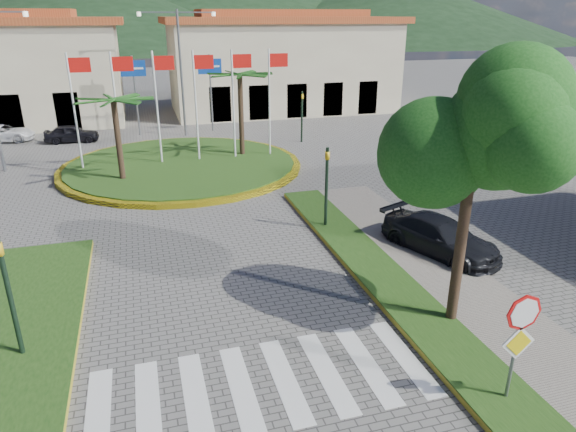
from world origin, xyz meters
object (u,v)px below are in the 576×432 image
object	(u,v)px
car_dark_a	(72,133)
white_van	(2,133)
car_dark_b	(259,106)
car_side_right	(440,237)
deciduous_tree	(476,131)
roundabout_island	(182,165)
stop_sign	(520,332)

from	to	relation	value
car_dark_a	white_van	bearing A→B (deg)	75.10
car_dark_a	car_dark_b	distance (m)	15.20
car_dark_b	car_side_right	xyz separation A→B (m)	(-0.12, -27.56, -0.01)
white_van	car_dark_a	distance (m)	4.55
deciduous_tree	car_side_right	bearing A→B (deg)	62.56
car_dark_b	roundabout_island	bearing A→B (deg)	173.45
roundabout_island	deciduous_tree	bearing A→B (deg)	-72.09
stop_sign	white_van	world-z (taller)	stop_sign
deciduous_tree	car_dark_b	bearing A→B (deg)	86.15
white_van	car_dark_a	xyz separation A→B (m)	(4.34, -1.37, 0.02)
deciduous_tree	car_dark_a	distance (m)	28.06
car_dark_b	car_side_right	bearing A→B (deg)	-158.96
roundabout_island	white_van	distance (m)	14.17
roundabout_island	car_dark_a	bearing A→B (deg)	127.54
deciduous_tree	white_van	size ratio (longest dim) A/B	1.76
stop_sign	deciduous_tree	world-z (taller)	deciduous_tree
stop_sign	deciduous_tree	xyz separation A→B (m)	(0.60, 3.04, 3.38)
deciduous_tree	car_side_right	distance (m)	6.29
stop_sign	deciduous_tree	bearing A→B (deg)	78.82
roundabout_island	car_dark_a	size ratio (longest dim) A/B	3.85
deciduous_tree	car_dark_b	distance (m)	31.81
deciduous_tree	car_dark_a	size ratio (longest dim) A/B	2.06
roundabout_island	car_side_right	xyz separation A→B (m)	(7.50, -13.15, 0.45)
stop_sign	white_van	size ratio (longest dim) A/B	0.69
white_van	car_dark_b	xyz separation A→B (m)	(18.16, 4.96, 0.10)
deciduous_tree	stop_sign	bearing A→B (deg)	-101.18
stop_sign	deciduous_tree	distance (m)	4.59
car_side_right	car_dark_b	bearing A→B (deg)	67.92
roundabout_island	car_dark_a	xyz separation A→B (m)	(-6.21, 8.08, 0.39)
car_dark_b	stop_sign	bearing A→B (deg)	-163.23
deciduous_tree	car_dark_a	bearing A→B (deg)	115.02
stop_sign	car_dark_a	size ratio (longest dim) A/B	0.80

